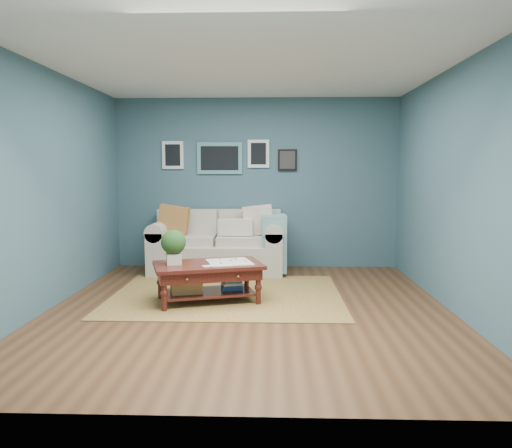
{
  "coord_description": "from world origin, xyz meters",
  "views": [
    {
      "loc": [
        0.27,
        -5.51,
        1.56
      ],
      "look_at": [
        0.05,
        1.0,
        0.86
      ],
      "focal_mm": 35.0,
      "sensor_mm": 36.0,
      "label": 1
    }
  ],
  "objects": [
    {
      "name": "room_shell",
      "position": [
        -0.01,
        0.06,
        1.36
      ],
      "size": [
        5.0,
        5.02,
        2.7
      ],
      "color": "brown",
      "rests_on": "ground"
    },
    {
      "name": "area_rug",
      "position": [
        -0.31,
        0.57,
        0.01
      ],
      "size": [
        2.83,
        2.26,
        0.01
      ],
      "primitive_type": "cube",
      "color": "brown",
      "rests_on": "ground"
    },
    {
      "name": "coffee_table",
      "position": [
        -0.56,
        0.25,
        0.39
      ],
      "size": [
        1.4,
        1.06,
        0.87
      ],
      "rotation": [
        0.0,
        0.0,
        0.3
      ],
      "color": "#38100C",
      "rests_on": "ground"
    },
    {
      "name": "loveseat",
      "position": [
        -0.49,
        2.03,
        0.43
      ],
      "size": [
        2.05,
        0.93,
        1.05
      ],
      "color": "beige",
      "rests_on": "ground"
    }
  ]
}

